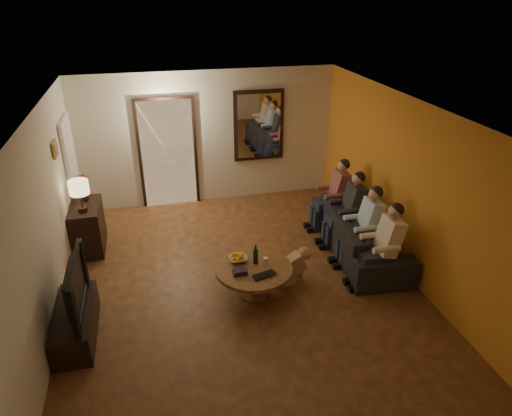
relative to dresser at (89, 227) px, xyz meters
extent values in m
cube|color=#472D13|center=(2.25, -1.54, -0.39)|extent=(5.00, 6.00, 0.01)
cube|color=white|center=(2.25, -1.54, 2.21)|extent=(5.00, 6.00, 0.01)
cube|color=beige|center=(2.25, 1.46, 0.91)|extent=(5.00, 0.02, 2.60)
cube|color=beige|center=(2.25, -4.54, 0.91)|extent=(5.00, 0.02, 2.60)
cube|color=beige|center=(-0.25, -1.54, 0.91)|extent=(0.02, 6.00, 2.60)
cube|color=beige|center=(4.75, -1.54, 0.91)|extent=(0.02, 6.00, 2.60)
cube|color=orange|center=(4.74, -1.54, 0.91)|extent=(0.01, 6.00, 2.60)
cube|color=#FFE0A5|center=(1.45, 1.44, 0.66)|extent=(1.00, 0.06, 2.10)
cube|color=black|center=(1.45, 1.43, 0.66)|extent=(1.12, 0.04, 2.22)
cube|color=silver|center=(1.70, 1.44, 0.51)|extent=(0.45, 0.03, 1.70)
cube|color=black|center=(3.25, 1.42, 1.11)|extent=(1.00, 0.05, 1.40)
cube|color=white|center=(3.25, 1.39, 1.11)|extent=(0.86, 0.02, 1.26)
cube|color=white|center=(-0.21, 0.76, 0.63)|extent=(0.06, 0.85, 2.04)
cube|color=#B28C33|center=(-0.22, -0.24, 1.46)|extent=(0.03, 0.28, 0.24)
cube|color=brown|center=(-0.21, -0.24, 1.46)|extent=(0.01, 0.22, 0.18)
cube|color=black|center=(0.00, 0.00, 0.00)|extent=(0.45, 0.89, 0.79)
cube|color=black|center=(0.00, -2.20, -0.19)|extent=(0.45, 1.22, 0.41)
imported|color=black|center=(0.00, -2.20, 0.35)|extent=(1.17, 0.15, 0.68)
imported|color=black|center=(4.34, -1.16, -0.05)|extent=(2.44, 1.16, 0.69)
cylinder|color=brown|center=(2.36, -1.88, -0.17)|extent=(1.19, 1.19, 0.45)
imported|color=white|center=(2.18, -1.66, 0.09)|extent=(0.26, 0.26, 0.06)
cylinder|color=silver|center=(2.54, -1.83, 0.11)|extent=(0.06, 0.06, 0.10)
imported|color=black|center=(2.46, -2.16, 0.07)|extent=(0.37, 0.28, 0.03)
camera|label=1|loc=(1.14, -7.07, 3.63)|focal=32.00mm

